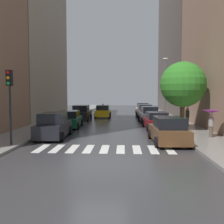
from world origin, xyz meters
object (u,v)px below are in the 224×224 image
object	(u,v)px
parked_car_left_second	(69,120)
parked_car_right_second	(156,121)
parked_car_right_nearest	(168,131)
street_tree_right	(183,85)
pedestrian_foreground	(187,111)
traffic_light_left_corner	(10,91)
parked_car_right_third	(149,115)
parked_car_right_fourth	(145,111)
taxi_midroad	(103,111)
pedestrian_near_tree	(211,116)
parked_car_right_fifth	(142,109)
lamp_post_right	(165,85)
parked_car_left_third	(81,113)
parked_car_left_nearest	(54,126)

from	to	relation	value
parked_car_left_second	parked_car_right_second	xyz separation A→B (m)	(7.90, -0.69, -0.02)
parked_car_right_nearest	street_tree_right	distance (m)	6.26
pedestrian_foreground	traffic_light_left_corner	distance (m)	15.68
parked_car_right_second	parked_car_right_third	size ratio (longest dim) A/B	0.94
parked_car_right_fourth	taxi_midroad	world-z (taller)	taxi_midroad
parked_car_left_second	pedestrian_near_tree	bearing A→B (deg)	-119.87
taxi_midroad	traffic_light_left_corner	distance (m)	20.37
parked_car_right_fourth	pedestrian_near_tree	distance (m)	16.45
parked_car_right_fourth	taxi_midroad	distance (m)	5.57
parked_car_right_fifth	pedestrian_near_tree	bearing A→B (deg)	-171.53
lamp_post_right	parked_car_right_second	bearing A→B (deg)	-106.40
parked_car_left_third	parked_car_left_second	bearing A→B (deg)	179.84
traffic_light_left_corner	lamp_post_right	world-z (taller)	lamp_post_right
parked_car_left_second	taxi_midroad	bearing A→B (deg)	-13.99
parked_car_right_nearest	street_tree_right	size ratio (longest dim) A/B	0.80
parked_car_left_nearest	parked_car_right_third	distance (m)	12.90
parked_car_left_second	parked_car_left_third	xyz separation A→B (m)	(0.03, 6.64, 0.09)
parked_car_right_second	pedestrian_foreground	distance (m)	3.37
parked_car_right_nearest	street_tree_right	bearing A→B (deg)	-23.68
parked_car_right_third	parked_car_right_fourth	size ratio (longest dim) A/B	1.10
street_tree_right	pedestrian_foreground	bearing A→B (deg)	68.06
parked_car_left_nearest	traffic_light_left_corner	world-z (taller)	traffic_light_left_corner
parked_car_left_nearest	parked_car_right_fourth	distance (m)	17.75
parked_car_left_third	traffic_light_left_corner	distance (m)	15.79
pedestrian_foreground	traffic_light_left_corner	bearing A→B (deg)	148.03
street_tree_right	traffic_light_left_corner	xyz separation A→B (m)	(-11.34, -6.80, -0.58)
parked_car_right_nearest	parked_car_right_second	bearing A→B (deg)	-2.55
parked_car_right_second	parked_car_right_third	bearing A→B (deg)	-1.47
parked_car_left_third	taxi_midroad	xyz separation A→B (m)	(2.21, 4.34, -0.07)
parked_car_right_third	traffic_light_left_corner	xyz separation A→B (m)	(-9.27, -13.68, 2.47)
parked_car_left_nearest	parked_car_right_third	size ratio (longest dim) A/B	0.98
parked_car_left_nearest	pedestrian_near_tree	distance (m)	10.91
parked_car_right_nearest	lamp_post_right	world-z (taller)	lamp_post_right
parked_car_left_third	parked_car_right_third	size ratio (longest dim) A/B	0.87
parked_car_left_nearest	parked_car_right_fifth	world-z (taller)	parked_car_left_nearest
parked_car_right_fifth	lamp_post_right	bearing A→B (deg)	-171.46
parked_car_right_third	parked_car_left_nearest	bearing A→B (deg)	140.58
parked_car_right_nearest	taxi_midroad	world-z (taller)	taxi_midroad
parked_car_left_nearest	traffic_light_left_corner	xyz separation A→B (m)	(-1.58, -3.33, 2.46)
parked_car_right_second	parked_car_right_third	distance (m)	5.49
parked_car_right_fourth	parked_car_right_fifth	xyz separation A→B (m)	(0.13, 5.61, -0.00)
parked_car_right_second	street_tree_right	distance (m)	3.95
pedestrian_near_tree	taxi_midroad	bearing A→B (deg)	-164.71
street_tree_right	parked_car_left_third	bearing A→B (deg)	138.41
parked_car_right_fifth	traffic_light_left_corner	xyz separation A→B (m)	(-9.41, -24.93, 2.48)
parked_car_right_fourth	parked_car_right_fifth	world-z (taller)	parked_car_right_fourth
taxi_midroad	lamp_post_right	distance (m)	10.12
parked_car_right_third	parked_car_right_nearest	bearing A→B (deg)	177.45
parked_car_right_fourth	street_tree_right	xyz separation A→B (m)	(2.06, -12.52, 3.05)
parked_car_left_nearest	parked_car_right_second	xyz separation A→B (m)	(7.81, 4.87, -0.11)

